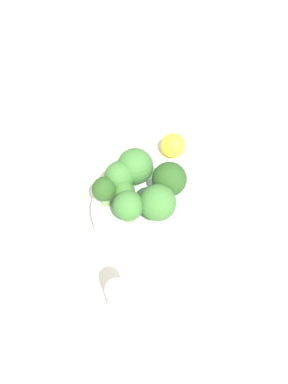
% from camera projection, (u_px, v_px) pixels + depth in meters
% --- Properties ---
extents(ground_plane, '(3.00, 3.00, 0.00)m').
position_uv_depth(ground_plane, '(144.00, 222.00, 0.62)').
color(ground_plane, beige).
extents(bowl, '(0.17, 0.17, 0.05)m').
position_uv_depth(bowl, '(144.00, 214.00, 0.60)').
color(bowl, silver).
rests_on(bowl, ground_plane).
extents(broccoli_floret_0, '(0.05, 0.05, 0.06)m').
position_uv_depth(broccoli_floret_0, '(158.00, 203.00, 0.55)').
color(broccoli_floret_0, '#7A9E5B').
rests_on(broccoli_floret_0, bowl).
extents(broccoli_floret_1, '(0.05, 0.05, 0.06)m').
position_uv_depth(broccoli_floret_1, '(169.00, 179.00, 0.57)').
color(broccoli_floret_1, '#84AD66').
rests_on(broccoli_floret_1, bowl).
extents(broccoli_floret_2, '(0.05, 0.05, 0.06)m').
position_uv_depth(broccoli_floret_2, '(128.00, 206.00, 0.54)').
color(broccoli_floret_2, '#84AD66').
rests_on(broccoli_floret_2, bowl).
extents(broccoli_floret_3, '(0.06, 0.06, 0.07)m').
position_uv_depth(broccoli_floret_3, '(135.00, 167.00, 0.58)').
color(broccoli_floret_3, '#7A9E5B').
rests_on(broccoli_floret_3, bowl).
extents(broccoli_floret_4, '(0.03, 0.03, 0.04)m').
position_uv_depth(broccoli_floret_4, '(124.00, 193.00, 0.57)').
color(broccoli_floret_4, '#84AD66').
rests_on(broccoli_floret_4, bowl).
extents(broccoli_floret_5, '(0.05, 0.05, 0.06)m').
position_uv_depth(broccoli_floret_5, '(120.00, 177.00, 0.58)').
color(broccoli_floret_5, '#84AD66').
rests_on(broccoli_floret_5, bowl).
extents(broccoli_floret_6, '(0.04, 0.04, 0.05)m').
position_uv_depth(broccoli_floret_6, '(104.00, 190.00, 0.56)').
color(broccoli_floret_6, '#7A9E5B').
rests_on(broccoli_floret_6, bowl).
extents(pepper_shaker, '(0.03, 0.03, 0.08)m').
position_uv_depth(pepper_shaker, '(116.00, 300.00, 0.50)').
color(pepper_shaker, silver).
rests_on(pepper_shaker, ground_plane).
extents(lemon_wedge, '(0.05, 0.05, 0.05)m').
position_uv_depth(lemon_wedge, '(173.00, 145.00, 0.70)').
color(lemon_wedge, yellow).
rests_on(lemon_wedge, ground_plane).
extents(almond_crumb_0, '(0.00, 0.01, 0.01)m').
position_uv_depth(almond_crumb_0, '(84.00, 195.00, 0.65)').
color(almond_crumb_0, tan).
rests_on(almond_crumb_0, ground_plane).
extents(almond_crumb_1, '(0.01, 0.01, 0.01)m').
position_uv_depth(almond_crumb_1, '(104.00, 183.00, 0.67)').
color(almond_crumb_1, olive).
rests_on(almond_crumb_1, ground_plane).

